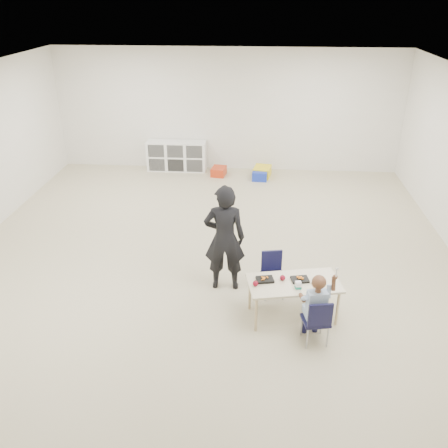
# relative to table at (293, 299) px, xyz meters

# --- Properties ---
(room) EXTENTS (9.00, 9.02, 2.80)m
(room) POSITION_rel_table_xyz_m (-1.26, 1.28, 1.13)
(room) COLOR beige
(room) RESTS_ON ground
(table) EXTENTS (1.27, 0.81, 0.54)m
(table) POSITION_rel_table_xyz_m (0.00, 0.00, 0.00)
(table) COLOR beige
(table) RESTS_ON ground
(chair_near) EXTENTS (0.37, 0.35, 0.65)m
(chair_near) POSITION_rel_table_xyz_m (0.25, -0.47, 0.05)
(chair_near) COLOR #111134
(chair_near) RESTS_ON ground
(chair_far) EXTENTS (0.37, 0.35, 0.65)m
(chair_far) POSITION_rel_table_xyz_m (-0.25, 0.47, 0.05)
(chair_far) COLOR #111134
(chair_far) RESTS_ON ground
(child) EXTENTS (0.51, 0.51, 1.02)m
(child) POSITION_rel_table_xyz_m (0.25, -0.47, 0.24)
(child) COLOR #A4B8DE
(child) RESTS_ON chair_near
(lunch_tray_near) EXTENTS (0.25, 0.20, 0.03)m
(lunch_tray_near) POSITION_rel_table_xyz_m (0.08, 0.05, 0.28)
(lunch_tray_near) COLOR black
(lunch_tray_near) RESTS_ON table
(lunch_tray_far) EXTENTS (0.25, 0.20, 0.03)m
(lunch_tray_far) POSITION_rel_table_xyz_m (-0.37, 0.01, 0.28)
(lunch_tray_far) COLOR black
(lunch_tray_far) RESTS_ON table
(milk_carton) EXTENTS (0.08, 0.08, 0.10)m
(milk_carton) POSITION_rel_table_xyz_m (0.04, -0.14, 0.32)
(milk_carton) COLOR white
(milk_carton) RESTS_ON table
(bread_roll) EXTENTS (0.09, 0.09, 0.07)m
(bread_roll) POSITION_rel_table_xyz_m (0.28, -0.05, 0.30)
(bread_roll) COLOR tan
(bread_roll) RESTS_ON table
(apple_near) EXTENTS (0.07, 0.07, 0.07)m
(apple_near) POSITION_rel_table_xyz_m (-0.15, 0.04, 0.30)
(apple_near) COLOR maroon
(apple_near) RESTS_ON table
(apple_far) EXTENTS (0.07, 0.07, 0.07)m
(apple_far) POSITION_rel_table_xyz_m (-0.49, -0.12, 0.30)
(apple_far) COLOR maroon
(apple_far) RESTS_ON table
(cubby_shelf) EXTENTS (1.40, 0.40, 0.70)m
(cubby_shelf) POSITION_rel_table_xyz_m (-2.46, 5.56, 0.08)
(cubby_shelf) COLOR white
(cubby_shelf) RESTS_ON ground
(adult) EXTENTS (0.60, 0.41, 1.59)m
(adult) POSITION_rel_table_xyz_m (-0.94, 0.65, 0.52)
(adult) COLOR black
(adult) RESTS_ON ground
(bin_red) EXTENTS (0.36, 0.44, 0.19)m
(bin_red) POSITION_rel_table_xyz_m (-1.43, 5.26, -0.18)
(bin_red) COLOR red
(bin_red) RESTS_ON ground
(bin_yellow) EXTENTS (0.44, 0.53, 0.23)m
(bin_yellow) POSITION_rel_table_xyz_m (-0.42, 5.26, -0.16)
(bin_yellow) COLOR yellow
(bin_yellow) RESTS_ON ground
(bin_blue) EXTENTS (0.36, 0.45, 0.21)m
(bin_blue) POSITION_rel_table_xyz_m (-0.47, 5.09, -0.17)
(bin_blue) COLOR #1730B2
(bin_blue) RESTS_ON ground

